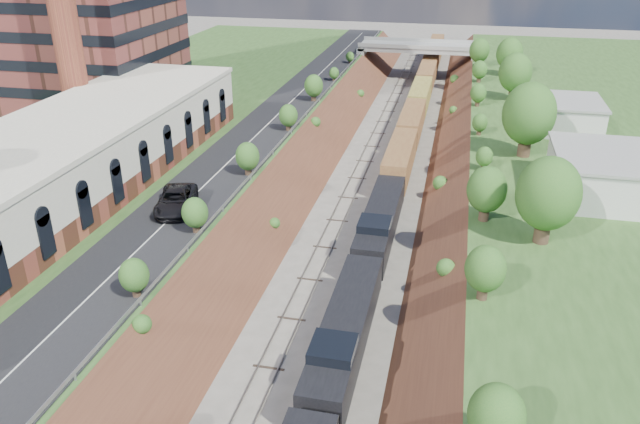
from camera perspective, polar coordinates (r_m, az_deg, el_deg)
platform_left at (r=85.90m, az=-17.44°, el=5.41°), size 44.00×180.00×5.00m
embankment_left at (r=78.42m, az=-3.06°, el=2.76°), size 10.00×180.00×10.00m
embankment_right at (r=75.80m, az=13.17°, el=1.30°), size 10.00×180.00×10.00m
rail_left_track at (r=76.65m, az=3.00°, el=2.30°), size 1.58×180.00×0.18m
rail_right_track at (r=76.03m, az=6.86°, el=1.95°), size 1.58×180.00×0.18m
road at (r=77.96m, az=-6.35°, el=6.47°), size 8.00×180.00×0.10m
guardrail at (r=76.42m, az=-3.48°, el=6.59°), size 0.10×171.00×0.70m
commercial_building at (r=64.09m, az=-23.63°, el=3.61°), size 14.30×62.30×7.00m
overpass at (r=134.38m, az=8.96°, el=14.08°), size 24.50×8.30×7.40m
white_building_near at (r=67.31m, az=24.32°, el=3.07°), size 9.00×12.00×4.00m
white_building_far at (r=87.91m, az=21.63°, el=8.19°), size 8.00×10.00×3.60m
tree_right_large at (r=54.28m, az=20.14°, el=1.53°), size 5.25×5.25×7.61m
tree_left_crest at (r=42.82m, az=-19.07°, el=-8.33°), size 2.45×2.45×3.55m
freight_train at (r=92.82m, az=8.29°, el=7.79°), size 3.01×153.28×4.55m
suv at (r=59.63m, az=-13.02°, el=1.08°), size 4.94×7.64×1.96m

